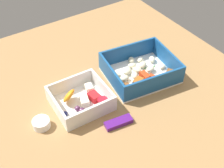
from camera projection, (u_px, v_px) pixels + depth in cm
name	position (u px, v px, depth cm)	size (l,w,h in cm)	color
table_surface	(105.00, 90.00, 81.38)	(80.00, 80.00, 2.00)	#9E7547
pasta_container	(140.00, 71.00, 83.15)	(20.94, 18.57, 6.02)	white
fruit_bowl	(82.00, 100.00, 74.76)	(14.33, 13.46, 4.98)	white
candy_bar	(119.00, 122.00, 70.76)	(7.00, 2.40, 1.20)	#51197A
paper_cup_liner	(41.00, 123.00, 69.94)	(4.25, 4.25, 2.12)	white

